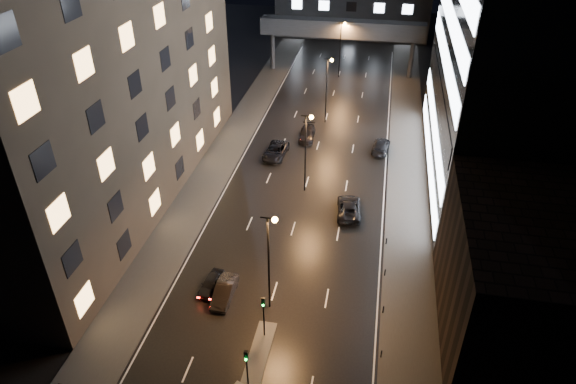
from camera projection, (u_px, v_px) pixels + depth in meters
name	position (u px, v px, depth m)	size (l,w,h in m)	color
ground	(318.00, 146.00, 73.33)	(160.00, 160.00, 0.00)	black
sidewalk_left	(224.00, 154.00, 71.12)	(5.00, 110.00, 0.15)	#383533
sidewalk_right	(407.00, 171.00, 67.22)	(5.00, 110.00, 0.15)	#383533
building_left	(86.00, 26.00, 52.76)	(15.00, 48.00, 40.00)	#2D2319
building_right_low	(513.00, 278.00, 41.41)	(10.00, 18.00, 12.00)	black
skybridge	(342.00, 29.00, 93.50)	(30.00, 3.00, 10.00)	#333335
median_island	(258.00, 359.00, 41.94)	(1.60, 8.00, 0.15)	#383533
traffic_signal_near	(264.00, 311.00, 42.35)	(0.28, 0.34, 4.40)	black
traffic_signal_far	(247.00, 365.00, 37.82)	(0.28, 0.34, 4.40)	black
bollard_row	(382.00, 331.00, 43.90)	(0.12, 25.12, 0.90)	black
streetlight_near	(270.00, 252.00, 43.41)	(1.45, 0.50, 10.15)	black
streetlight_mid_a	(307.00, 144.00, 59.88)	(1.45, 0.50, 10.15)	black
streetlight_mid_b	(328.00, 82.00, 76.35)	(1.45, 0.50, 10.15)	black
streetlight_far	(341.00, 43.00, 92.83)	(1.45, 0.50, 10.15)	black
car_away_a	(211.00, 283.00, 48.57)	(1.56, 3.87, 1.32)	black
car_away_b	(224.00, 291.00, 47.56)	(1.59, 4.57, 1.50)	black
car_away_c	(276.00, 151.00, 70.26)	(2.68, 5.81, 1.61)	black
car_away_d	(307.00, 134.00, 74.81)	(2.12, 5.23, 1.52)	black
car_toward_a	(349.00, 208.00, 58.91)	(2.61, 5.66, 1.57)	black
car_toward_b	(381.00, 146.00, 71.60)	(2.15, 5.29, 1.53)	black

